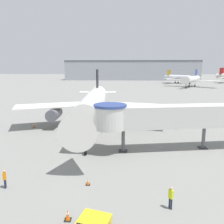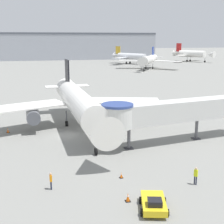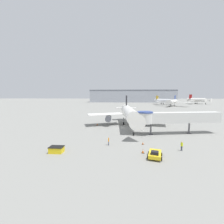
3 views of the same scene
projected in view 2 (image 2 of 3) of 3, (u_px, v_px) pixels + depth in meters
name	position (u px, v px, depth m)	size (l,w,h in m)	color
ground_plane	(66.00, 135.00, 47.15)	(800.00, 800.00, 0.00)	gray
main_airplane	(78.00, 102.00, 49.48)	(29.49, 33.09, 10.40)	white
jet_bridge	(170.00, 111.00, 42.80)	(22.89, 6.66, 6.22)	silver
pushback_tug_yellow	(154.00, 203.00, 26.54)	(2.94, 3.98, 1.39)	yellow
traffic_cone_port_wing	(8.00, 130.00, 48.44)	(0.48, 0.48, 0.80)	black
traffic_cone_apron_front	(128.00, 197.00, 28.02)	(0.48, 0.48, 0.80)	black
traffic_cone_near_nose	(121.00, 175.00, 32.76)	(0.39, 0.39, 0.65)	black
ground_crew_marshaller	(196.00, 175.00, 31.10)	(0.37, 0.40, 1.83)	#1E2338
ground_crew_wing_walker	(51.00, 180.00, 30.11)	(0.24, 0.36, 1.74)	#1E2338
background_jet_gold_tail	(131.00, 56.00, 176.57)	(23.82, 25.86, 9.75)	silver
background_jet_red_tail	(191.00, 54.00, 193.93)	(25.58, 25.30, 11.21)	white
background_jet_blue_tail	(149.00, 60.00, 146.25)	(27.46, 27.83, 10.21)	white
terminal_building	(66.00, 46.00, 214.36)	(123.34, 18.42, 17.99)	#999EA8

